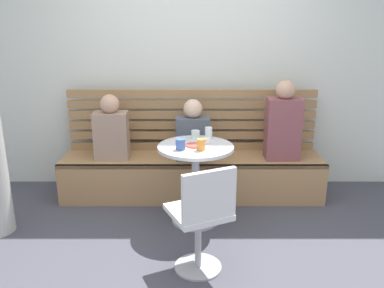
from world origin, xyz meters
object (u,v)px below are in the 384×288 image
person_adult (281,124)px  cup_water_clear (207,133)px  cup_glass_short (194,135)px  white_chair (200,216)px  plate_small (193,145)px  person_child_left (191,133)px  person_child_middle (109,131)px  cup_tumbler_orange (199,145)px  cup_mug_blue (179,144)px  booth_bench (190,177)px  cafe_table (194,169)px  cup_espresso_small (205,141)px

person_adult → cup_water_clear: size_ratio=7.34×
cup_glass_short → person_adult: bearing=18.9°
white_chair → plate_small: bearing=93.2°
white_chair → person_child_left: size_ratio=1.38×
person_child_middle → cup_tumbler_orange: (0.90, -0.66, 0.06)m
white_chair → cup_glass_short: 1.07m
person_child_left → cup_mug_blue: size_ratio=6.49×
booth_bench → person_child_left: bearing=-75.9°
cup_tumbler_orange → cup_glass_short: size_ratio=1.25×
cup_glass_short → plate_small: bearing=-91.5°
cafe_table → cup_espresso_small: (0.10, 0.07, 0.25)m
person_child_left → cup_espresso_small: (0.12, -0.46, 0.06)m
cup_tumbler_orange → cup_mug_blue: cup_tumbler_orange is taller
cup_water_clear → cup_espresso_small: bearing=-97.9°
booth_bench → cup_tumbler_orange: bearing=-83.7°
white_chair → cup_mug_blue: size_ratio=8.95×
person_child_middle → cup_glass_short: (0.85, -0.32, 0.05)m
booth_bench → cup_tumbler_orange: (0.08, -0.69, 0.57)m
cup_espresso_small → plate_small: 0.13m
person_child_middle → cup_glass_short: size_ratio=8.29×
person_child_middle → cup_water_clear: 1.03m
white_chair → person_adult: (0.85, 1.33, 0.34)m
booth_bench → cup_water_clear: 0.68m
cafe_table → cup_mug_blue: cup_mug_blue is taller
cup_espresso_small → cup_water_clear: (0.02, 0.16, 0.03)m
cup_mug_blue → person_child_middle: bearing=138.2°
person_child_left → person_child_middle: bearing=179.2°
booth_bench → cup_espresso_small: (0.13, -0.49, 0.55)m
cup_tumbler_orange → cafe_table: bearing=108.7°
cafe_table → cup_water_clear: cup_water_clear is taller
cafe_table → person_adult: (0.89, 0.52, 0.29)m
person_child_left → cup_mug_blue: bearing=-99.6°
cafe_table → cup_glass_short: 0.34m
cup_espresso_small → cup_tumbler_orange: cup_tumbler_orange is taller
booth_bench → cafe_table: (0.03, -0.56, 0.30)m
cafe_table → person_adult: size_ratio=0.92×
cafe_table → plate_small: (-0.00, -0.00, 0.23)m
cup_mug_blue → white_chair: bearing=-76.2°
white_chair → cup_tumbler_orange: (0.00, 0.68, 0.33)m
booth_bench → cup_tumbler_orange: 0.89m
cup_tumbler_orange → cup_mug_blue: size_ratio=1.05×
cup_espresso_small → cup_mug_blue: size_ratio=0.59×
booth_bench → plate_small: 0.77m
cup_espresso_small → plate_small: (-0.11, -0.07, -0.02)m
cafe_table → person_child_left: 0.56m
person_child_left → person_child_middle: size_ratio=0.93×
cup_mug_blue → booth_bench: bearing=81.6°
cafe_table → cup_mug_blue: 0.32m
white_chair → cup_espresso_small: bearing=86.0°
cup_espresso_small → cup_tumbler_orange: 0.20m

